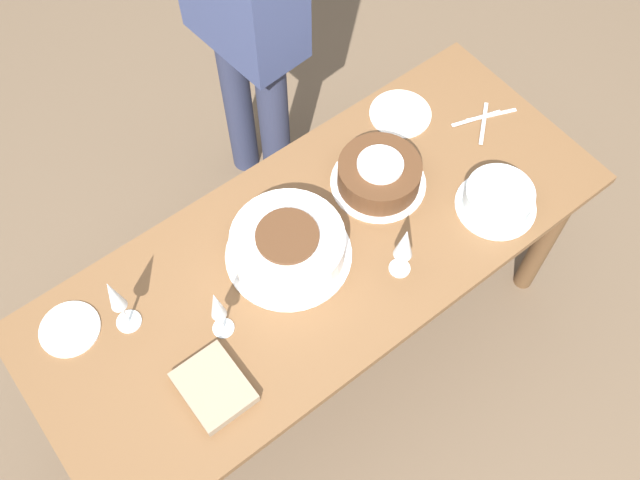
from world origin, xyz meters
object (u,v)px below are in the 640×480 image
object	(u,v)px
cake_center_white	(288,246)
wine_glass_far	(217,307)
cake_back_decorated	(498,199)
wine_glass_extra	(404,244)
wine_glass_near	(115,298)
cake_front_chocolate	(379,174)

from	to	relation	value
cake_center_white	wine_glass_far	world-z (taller)	wine_glass_far
cake_back_decorated	wine_glass_extra	bearing A→B (deg)	-2.46
wine_glass_near	wine_glass_extra	distance (m)	0.75
cake_center_white	wine_glass_extra	size ratio (longest dim) A/B	1.72
cake_front_chocolate	wine_glass_extra	bearing A→B (deg)	61.74
wine_glass_far	wine_glass_extra	distance (m)	0.51
cake_back_decorated	wine_glass_extra	distance (m)	0.37
cake_front_chocolate	cake_back_decorated	bearing A→B (deg)	128.83
cake_center_white	cake_back_decorated	xyz separation A→B (m)	(-0.58, 0.24, -0.01)
cake_back_decorated	wine_glass_near	xyz separation A→B (m)	(1.04, -0.34, 0.12)
cake_front_chocolate	wine_glass_extra	distance (m)	0.31
cake_front_chocolate	wine_glass_near	bearing A→B (deg)	-4.46
cake_back_decorated	wine_glass_near	distance (m)	1.10
cake_back_decorated	wine_glass_extra	size ratio (longest dim) A/B	1.15
cake_front_chocolate	wine_glass_near	distance (m)	0.83
cake_front_chocolate	wine_glass_extra	world-z (taller)	wine_glass_extra
cake_back_decorated	cake_front_chocolate	bearing A→B (deg)	-51.17
wine_glass_far	cake_back_decorated	bearing A→B (deg)	168.91
cake_back_decorated	wine_glass_far	size ratio (longest dim) A/B	1.12
cake_center_white	cake_back_decorated	distance (m)	0.63
cake_front_chocolate	wine_glass_far	bearing A→B (deg)	9.67
cake_back_decorated	wine_glass_extra	world-z (taller)	wine_glass_extra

